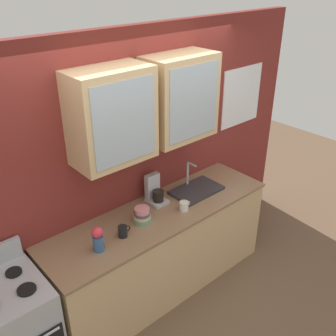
{
  "coord_description": "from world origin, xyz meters",
  "views": [
    {
      "loc": [
        -1.99,
        -2.37,
        3.07
      ],
      "look_at": [
        0.1,
        0.0,
        1.38
      ],
      "focal_mm": 41.64,
      "sensor_mm": 36.0,
      "label": 1
    }
  ],
  "objects_px": {
    "sink_faucet": "(196,189)",
    "coffee_maker": "(155,192)",
    "cup_near_sink": "(184,206)",
    "stove_range": "(15,333)",
    "vase": "(98,239)",
    "bowl_stack": "(142,215)",
    "cup_near_bowls": "(123,231)"
  },
  "relations": [
    {
      "from": "vase",
      "to": "cup_near_bowls",
      "type": "bearing_deg",
      "value": 4.09
    },
    {
      "from": "vase",
      "to": "coffee_maker",
      "type": "xyz_separation_m",
      "value": [
        0.83,
        0.27,
        -0.01
      ]
    },
    {
      "from": "bowl_stack",
      "to": "vase",
      "type": "xyz_separation_m",
      "value": [
        -0.52,
        -0.08,
        0.05
      ]
    },
    {
      "from": "bowl_stack",
      "to": "coffee_maker",
      "type": "xyz_separation_m",
      "value": [
        0.31,
        0.18,
        0.04
      ]
    },
    {
      "from": "vase",
      "to": "cup_near_sink",
      "type": "xyz_separation_m",
      "value": [
        0.94,
        -0.04,
        -0.07
      ]
    },
    {
      "from": "stove_range",
      "to": "cup_near_sink",
      "type": "relative_size",
      "value": 9.01
    },
    {
      "from": "bowl_stack",
      "to": "coffee_maker",
      "type": "bearing_deg",
      "value": 30.85
    },
    {
      "from": "bowl_stack",
      "to": "sink_faucet",
      "type": "bearing_deg",
      "value": 3.57
    },
    {
      "from": "bowl_stack",
      "to": "vase",
      "type": "relative_size",
      "value": 0.74
    },
    {
      "from": "stove_range",
      "to": "cup_near_sink",
      "type": "bearing_deg",
      "value": -4.02
    },
    {
      "from": "cup_near_bowls",
      "to": "coffee_maker",
      "type": "height_order",
      "value": "coffee_maker"
    },
    {
      "from": "sink_faucet",
      "to": "coffee_maker",
      "type": "distance_m",
      "value": 0.47
    },
    {
      "from": "bowl_stack",
      "to": "cup_near_sink",
      "type": "bearing_deg",
      "value": -16.28
    },
    {
      "from": "sink_faucet",
      "to": "vase",
      "type": "distance_m",
      "value": 1.28
    },
    {
      "from": "coffee_maker",
      "to": "cup_near_sink",
      "type": "bearing_deg",
      "value": -70.25
    },
    {
      "from": "bowl_stack",
      "to": "coffee_maker",
      "type": "distance_m",
      "value": 0.36
    },
    {
      "from": "vase",
      "to": "cup_near_sink",
      "type": "height_order",
      "value": "vase"
    },
    {
      "from": "bowl_stack",
      "to": "cup_near_sink",
      "type": "height_order",
      "value": "bowl_stack"
    },
    {
      "from": "vase",
      "to": "sink_faucet",
      "type": "bearing_deg",
      "value": 5.88
    },
    {
      "from": "vase",
      "to": "coffee_maker",
      "type": "relative_size",
      "value": 0.79
    },
    {
      "from": "stove_range",
      "to": "vase",
      "type": "distance_m",
      "value": 0.97
    },
    {
      "from": "coffee_maker",
      "to": "cup_near_bowls",
      "type": "bearing_deg",
      "value": -156.41
    },
    {
      "from": "cup_near_sink",
      "to": "stove_range",
      "type": "bearing_deg",
      "value": 175.98
    },
    {
      "from": "cup_near_bowls",
      "to": "cup_near_sink",
      "type": "bearing_deg",
      "value": -4.71
    },
    {
      "from": "stove_range",
      "to": "coffee_maker",
      "type": "xyz_separation_m",
      "value": [
        1.6,
        0.18,
        0.57
      ]
    },
    {
      "from": "sink_faucet",
      "to": "vase",
      "type": "xyz_separation_m",
      "value": [
        -1.27,
        -0.13,
        0.1
      ]
    },
    {
      "from": "stove_range",
      "to": "bowl_stack",
      "type": "relative_size",
      "value": 6.62
    },
    {
      "from": "bowl_stack",
      "to": "cup_near_bowls",
      "type": "xyz_separation_m",
      "value": [
        -0.26,
        -0.07,
        -0.01
      ]
    },
    {
      "from": "cup_near_sink",
      "to": "cup_near_bowls",
      "type": "bearing_deg",
      "value": 175.29
    },
    {
      "from": "vase",
      "to": "cup_near_bowls",
      "type": "relative_size",
      "value": 1.86
    },
    {
      "from": "stove_range",
      "to": "sink_faucet",
      "type": "distance_m",
      "value": 2.1
    },
    {
      "from": "stove_range",
      "to": "cup_near_sink",
      "type": "height_order",
      "value": "stove_range"
    }
  ]
}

